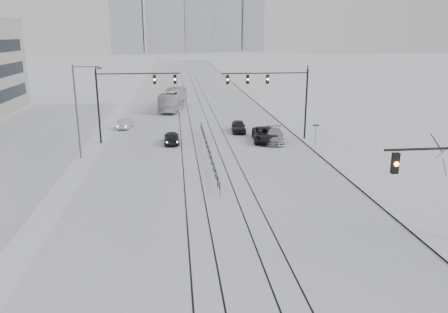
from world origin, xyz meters
TOP-DOWN VIEW (x-y plane):
  - road at (0.00, 60.00)m, footprint 22.00×260.00m
  - sidewalk_east at (13.50, 60.00)m, footprint 5.00×260.00m
  - curb at (11.05, 60.00)m, footprint 0.10×260.00m
  - parking_strip at (-20.00, 35.00)m, footprint 14.00×60.00m
  - tram_rails at (-0.00, 40.00)m, footprint 5.30×180.00m
  - skyline at (5.02, 273.63)m, footprint 96.00×48.00m
  - traffic_mast_ne at (8.15, 34.99)m, footprint 9.60×0.37m
  - traffic_mast_nw at (-8.52, 36.00)m, footprint 9.10×0.37m
  - street_light_west at (-12.20, 30.00)m, footprint 2.73×0.25m
  - median_fence at (0.00, 30.00)m, footprint 0.06×24.00m
  - street_sign at (11.80, 32.00)m, footprint 0.70×0.06m
  - sedan_sb_inner at (-3.64, 34.81)m, footprint 1.75×4.17m
  - sedan_sb_outer at (-9.56, 43.63)m, footprint 1.90×4.04m
  - sedan_nb_front at (6.80, 34.70)m, footprint 3.15×5.86m
  - sedan_nb_right at (7.75, 34.09)m, footprint 2.92×5.34m
  - sedan_nb_far at (4.55, 39.77)m, footprint 2.02×4.31m
  - box_truck at (-3.42, 57.28)m, footprint 4.69×11.70m

SIDE VIEW (x-z plane):
  - road at x=0.00m, z-range 0.00..0.02m
  - parking_strip at x=-20.00m, z-range 0.00..0.03m
  - tram_rails at x=0.00m, z-range 0.02..0.03m
  - curb at x=11.05m, z-range 0.00..0.12m
  - sidewalk_east at x=13.50m, z-range 0.00..0.16m
  - median_fence at x=0.00m, z-range 0.03..1.03m
  - sedan_sb_outer at x=-9.56m, z-range 0.00..1.28m
  - sedan_sb_inner at x=-3.64m, z-range 0.00..1.41m
  - sedan_nb_far at x=4.55m, z-range 0.00..1.43m
  - sedan_nb_right at x=7.75m, z-range 0.00..1.47m
  - sedan_nb_front at x=6.80m, z-range 0.00..1.56m
  - box_truck at x=-3.42m, z-range 0.00..3.18m
  - street_sign at x=11.80m, z-range 0.41..2.81m
  - street_light_west at x=-12.20m, z-range 0.71..9.71m
  - traffic_mast_nw at x=-8.52m, z-range 1.57..9.57m
  - traffic_mast_ne at x=8.15m, z-range 1.76..9.76m
  - skyline at x=5.02m, z-range -5.35..66.65m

